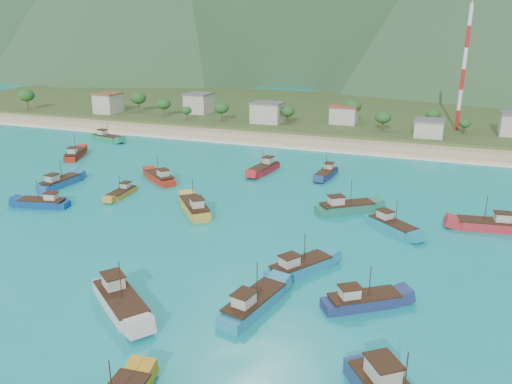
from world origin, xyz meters
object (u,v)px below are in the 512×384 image
(boat_1, at_px, (346,208))
(boat_2, at_px, (264,169))
(boat_4, at_px, (75,155))
(boat_6, at_px, (300,268))
(boat_21, at_px, (122,193))
(boat_17, at_px, (363,302))
(boat_13, at_px, (253,304))
(boat_0, at_px, (392,226))
(boat_25, at_px, (43,203))
(boat_12, at_px, (107,138))
(boat_5, at_px, (195,208))
(boat_3, at_px, (160,178))
(boat_15, at_px, (327,174))
(boat_10, at_px, (60,183))
(boat_24, at_px, (489,226))
(radio_tower, at_px, (464,69))
(boat_8, at_px, (120,302))

(boat_1, distance_m, boat_2, 32.46)
(boat_4, xyz_separation_m, boat_6, (76.86, -44.08, -0.01))
(boat_21, bearing_deg, boat_17, 150.88)
(boat_13, bearing_deg, boat_1, 96.04)
(boat_0, distance_m, boat_25, 67.81)
(boat_1, relative_size, boat_12, 0.98)
(boat_12, bearing_deg, boat_5, 63.01)
(boat_2, relative_size, boat_12, 0.99)
(boat_3, relative_size, boat_15, 1.08)
(boat_0, height_order, boat_25, boat_0)
(boat_10, xyz_separation_m, boat_24, (89.40, 6.03, 0.05))
(radio_tower, bearing_deg, boat_10, -132.16)
(boat_1, bearing_deg, boat_2, -167.64)
(boat_1, height_order, boat_15, boat_1)
(boat_3, distance_m, boat_5, 23.28)
(boat_1, distance_m, boat_10, 64.26)
(boat_10, bearing_deg, boat_2, 37.66)
(boat_6, bearing_deg, boat_0, 95.90)
(boat_17, relative_size, boat_25, 0.97)
(boat_3, bearing_deg, boat_6, -91.23)
(boat_13, bearing_deg, boat_10, 162.86)
(boat_0, xyz_separation_m, boat_8, (-29.54, -38.87, 0.23))
(boat_8, bearing_deg, radio_tower, -160.24)
(boat_8, height_order, boat_25, boat_8)
(boat_8, relative_size, boat_17, 1.20)
(boat_5, xyz_separation_m, boat_25, (-29.91, -7.74, -0.19))
(boat_15, height_order, boat_24, boat_24)
(boat_3, height_order, boat_25, boat_3)
(boat_1, height_order, boat_12, boat_1)
(boat_5, xyz_separation_m, boat_8, (7.28, -34.58, 0.07))
(boat_1, bearing_deg, boat_0, 20.27)
(boat_6, xyz_separation_m, boat_8, (-18.72, -17.54, 0.18))
(boat_4, bearing_deg, boat_2, -18.34)
(boat_0, bearing_deg, boat_1, -83.26)
(boat_5, xyz_separation_m, boat_17, (36.12, -23.23, -0.17))
(boat_25, bearing_deg, boat_8, -138.59)
(boat_12, bearing_deg, boat_8, 51.11)
(boat_8, relative_size, boat_25, 1.16)
(boat_15, bearing_deg, boat_4, 10.07)
(boat_1, xyz_separation_m, boat_3, (-44.67, 5.33, -0.06))
(radio_tower, relative_size, boat_21, 4.56)
(boat_6, height_order, boat_17, boat_6)
(boat_0, height_order, boat_3, boat_3)
(boat_13, xyz_separation_m, boat_25, (-53.20, 21.26, -0.14))
(boat_4, xyz_separation_m, boat_15, (69.29, 6.18, -0.11))
(boat_10, relative_size, boat_25, 1.04)
(boat_3, relative_size, boat_6, 1.01)
(boat_1, height_order, boat_4, boat_1)
(boat_13, distance_m, boat_25, 57.29)
(boat_10, distance_m, boat_12, 47.86)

